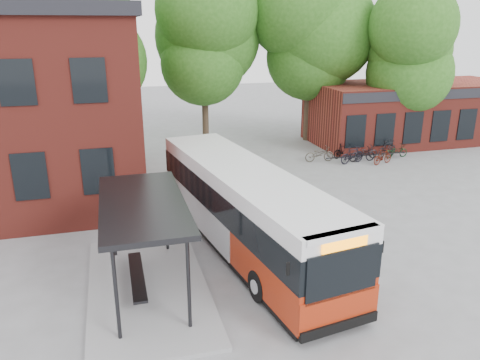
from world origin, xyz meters
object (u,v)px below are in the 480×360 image
object	(u,v)px
city_bus	(244,209)
bicycle_3	(343,151)
bicycle_1	(352,155)
bicycle_7	(387,149)
bicycle_2	(362,154)
bicycle_5	(383,157)
bus_shelter	(145,246)
bicycle_4	(366,152)
bicycle_6	(396,151)
bicycle_0	(319,154)

from	to	relation	value
city_bus	bicycle_3	size ratio (longest dim) A/B	7.64
bicycle_1	bicycle_7	bearing A→B (deg)	-90.04
bicycle_2	bicycle_3	size ratio (longest dim) A/B	1.08
bicycle_3	bicycle_5	world-z (taller)	bicycle_3
bus_shelter	bicycle_4	xyz separation A→B (m)	(13.98, 11.40, -1.03)
bicycle_6	bicycle_7	bearing A→B (deg)	55.58
bus_shelter	city_bus	size ratio (longest dim) A/B	0.60
bicycle_2	bicycle_4	world-z (taller)	bicycle_2
bicycle_4	bicycle_5	xyz separation A→B (m)	(0.37, -1.25, 0.03)
city_bus	bicycle_0	bearing A→B (deg)	43.77
city_bus	bicycle_2	xyz separation A→B (m)	(9.85, 9.03, -1.05)
bicycle_1	bicycle_7	size ratio (longest dim) A/B	0.96
city_bus	bicycle_6	xyz separation A→B (m)	(12.29, 9.19, -1.07)
bicycle_2	bicycle_4	xyz separation A→B (m)	(0.50, 0.39, -0.01)
bicycle_2	bicycle_5	size ratio (longest dim) A/B	1.11
bicycle_1	bicycle_5	world-z (taller)	bicycle_1
bicycle_1	bicycle_2	size ratio (longest dim) A/B	1.03
bicycle_7	bicycle_5	bearing A→B (deg)	116.56
bus_shelter	bicycle_3	xyz separation A→B (m)	(12.78, 11.99, -0.99)
bus_shelter	bicycle_4	size ratio (longest dim) A/B	4.40
bicycle_1	bus_shelter	bearing A→B (deg)	116.34
bus_shelter	bicycle_0	xyz separation A→B (m)	(11.03, 11.62, -0.99)
bicycle_5	bicycle_6	xyz separation A→B (m)	(1.58, 1.03, -0.04)
bicycle_1	bicycle_6	distance (m)	3.23
bicycle_4	bicycle_5	distance (m)	1.31
bicycle_3	bicycle_4	distance (m)	1.34
bus_shelter	bicycle_7	bearing A→B (deg)	36.54
bicycle_2	bicycle_6	bearing A→B (deg)	-82.72
bicycle_5	bicycle_6	world-z (taller)	bicycle_5
city_bus	bicycle_4	xyz separation A→B (m)	(10.35, 9.42, -1.06)
bicycle_6	bicycle_7	distance (m)	0.56
bicycle_7	bicycle_4	bearing A→B (deg)	68.76
bicycle_7	bus_shelter	bearing A→B (deg)	103.43
bicycle_4	bus_shelter	bearing A→B (deg)	125.35
bicycle_2	bicycle_4	distance (m)	0.63
city_bus	bicycle_5	distance (m)	13.51
bus_shelter	bicycle_6	xyz separation A→B (m)	(15.92, 11.17, -1.04)
bus_shelter	city_bus	bearing A→B (deg)	28.63
bus_shelter	bicycle_1	world-z (taller)	bus_shelter
bicycle_0	bicycle_7	distance (m)	4.43
city_bus	bicycle_1	size ratio (longest dim) A/B	6.91
bicycle_5	bicycle_7	xyz separation A→B (m)	(1.10, 1.30, 0.08)
bicycle_0	bicycle_3	xyz separation A→B (m)	(1.75, 0.37, -0.00)
bicycle_0	bicycle_4	distance (m)	2.96
bicycle_5	bicycle_6	bearing A→B (deg)	-74.63
bicycle_0	bicycle_7	world-z (taller)	bicycle_7
bicycle_6	bicycle_2	bearing A→B (deg)	89.59
bicycle_2	bicycle_3	distance (m)	1.21
bicycle_4	bicycle_7	bearing A→B (deg)	-91.99
city_bus	bicycle_5	size ratio (longest dim) A/B	7.85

